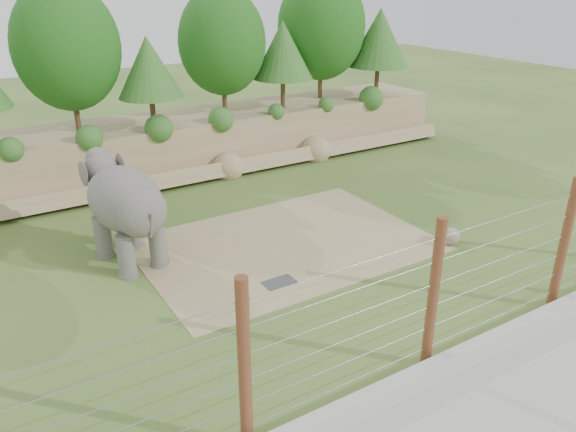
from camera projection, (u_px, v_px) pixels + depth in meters
ground at (322, 285)px, 17.48m from camera, size 90.00×90.00×0.00m
back_embankment at (178, 88)px, 26.04m from camera, size 30.00×5.52×8.77m
dirt_patch at (285, 244)px, 20.05m from camera, size 10.00×7.00×0.02m
drain_grate at (279, 282)px, 17.56m from camera, size 1.00×0.60×0.03m
elephant at (127, 214)px, 18.28m from camera, size 2.38×4.43×3.42m
stone_ball at (451, 236)px, 19.90m from camera, size 0.62×0.62×0.62m
retaining_wall at (441, 367)px, 13.49m from camera, size 26.00×0.35×0.50m
walkway at (508, 427)px, 12.03m from camera, size 26.00×4.00×0.01m
barrier_fence at (433, 295)px, 13.17m from camera, size 20.26×0.26×4.00m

